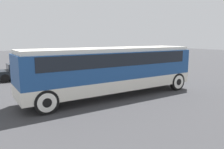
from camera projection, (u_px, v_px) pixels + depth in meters
name	position (u px, v px, depth m)	size (l,w,h in m)	color
ground_plane	(112.00, 96.00, 13.73)	(120.00, 120.00, 0.00)	#38383A
tour_bus	(113.00, 67.00, 13.48)	(11.18, 2.68, 2.99)	silver
parked_car_near	(78.00, 70.00, 20.14)	(4.18, 1.94, 1.43)	navy
parked_car_mid	(23.00, 71.00, 19.14)	(4.15, 1.81, 1.43)	black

